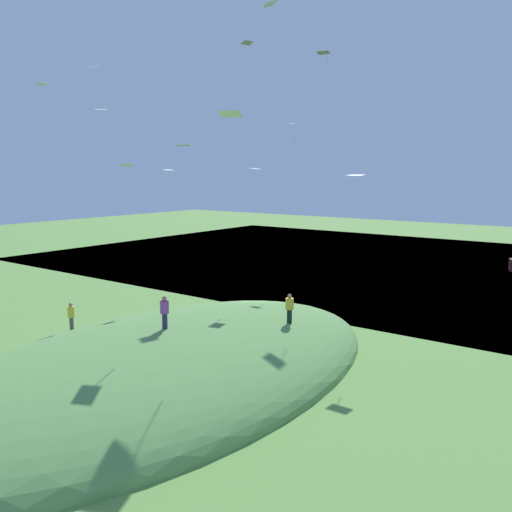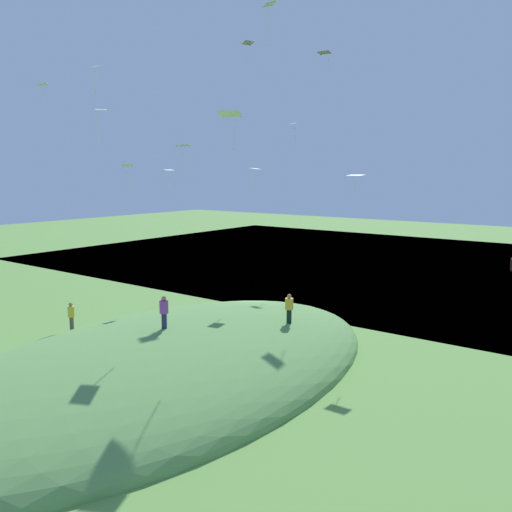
# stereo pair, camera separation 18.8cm
# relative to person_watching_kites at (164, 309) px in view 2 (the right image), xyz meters

# --- Properties ---
(ground_plane) EXTENTS (160.00, 160.00, 0.00)m
(ground_plane) POSITION_rel_person_watching_kites_xyz_m (-10.51, -2.51, -3.12)
(ground_plane) COLOR #609140
(lake_water) EXTENTS (51.50, 80.00, 0.40)m
(lake_water) POSITION_rel_person_watching_kites_xyz_m (-38.34, -2.51, -3.32)
(lake_water) COLOR teal
(lake_water) RESTS_ON ground_plane
(grass_hill) EXTENTS (28.79, 16.39, 4.13)m
(grass_hill) POSITION_rel_person_watching_kites_xyz_m (0.36, 0.40, -3.12)
(grass_hill) COLOR #5B8C47
(grass_hill) RESTS_ON ground_plane
(person_watching_kites) EXTENTS (0.63, 0.63, 1.71)m
(person_watching_kites) POSITION_rel_person_watching_kites_xyz_m (0.00, 0.00, 0.00)
(person_watching_kites) COLOR #282B4F
(person_watching_kites) RESTS_ON grass_hill
(person_on_hilltop) EXTENTS (0.46, 0.46, 1.64)m
(person_on_hilltop) POSITION_rel_person_watching_kites_xyz_m (0.88, -6.85, -1.13)
(person_on_hilltop) COLOR #524B47
(person_on_hilltop) RESTS_ON grass_hill
(person_walking_path) EXTENTS (0.57, 0.57, 1.68)m
(person_walking_path) POSITION_rel_person_watching_kites_xyz_m (-5.90, 3.82, -0.43)
(person_walking_path) COLOR black
(person_walking_path) RESTS_ON grass_hill
(kite_0) EXTENTS (0.78, 1.04, 1.30)m
(kite_0) POSITION_rel_person_watching_kites_xyz_m (-18.95, -1.71, 16.02)
(kite_0) COLOR white
(kite_1) EXTENTS (1.43, 1.37, 2.14)m
(kite_1) POSITION_rel_person_watching_kites_xyz_m (-2.96, -1.35, 8.31)
(kite_1) COLOR silver
(kite_2) EXTENTS (1.23, 1.41, 2.35)m
(kite_2) POSITION_rel_person_watching_kites_xyz_m (-4.12, 1.11, 9.92)
(kite_2) COLOR silver
(kite_3) EXTENTS (0.68, 0.85, 1.66)m
(kite_3) POSITION_rel_person_watching_kites_xyz_m (-19.97, -5.15, 10.87)
(kite_3) COLOR white
(kite_4) EXTENTS (1.04, 1.05, 1.27)m
(kite_4) POSITION_rel_person_watching_kites_xyz_m (-2.08, -13.16, 12.60)
(kite_4) COLOR white
(kite_5) EXTENTS (1.08, 1.11, 2.27)m
(kite_5) POSITION_rel_person_watching_kites_xyz_m (-5.17, 2.90, 15.35)
(kite_5) COLOR white
(kite_6) EXTENTS (0.75, 0.58, 1.29)m
(kite_6) POSITION_rel_person_watching_kites_xyz_m (-8.45, -8.12, 7.02)
(kite_6) COLOR white
(kite_7) EXTENTS (1.05, 0.86, 1.36)m
(kite_7) POSITION_rel_person_watching_kites_xyz_m (-10.60, -2.09, 7.12)
(kite_7) COLOR white
(kite_8) EXTENTS (0.62, 0.88, 1.63)m
(kite_8) POSITION_rel_person_watching_kites_xyz_m (-0.09, -4.80, 12.42)
(kite_8) COLOR white
(kite_9) EXTENTS (1.04, 0.84, 1.33)m
(kite_9) POSITION_rel_person_watching_kites_xyz_m (-16.90, -7.58, 17.17)
(kite_9) COLOR white
(kite_10) EXTENTS (0.92, 0.91, 1.63)m
(kite_10) POSITION_rel_person_watching_kites_xyz_m (-6.29, -10.05, 7.33)
(kite_10) COLOR white
(kite_11) EXTENTS (0.70, 1.00, 1.13)m
(kite_11) POSITION_rel_person_watching_kites_xyz_m (-10.90, 5.22, 6.72)
(kite_11) COLOR white
(kite_12) EXTENTS (0.79, 0.74, 1.98)m
(kite_12) POSITION_rel_person_watching_kites_xyz_m (-1.32, -6.24, 10.26)
(kite_12) COLOR white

